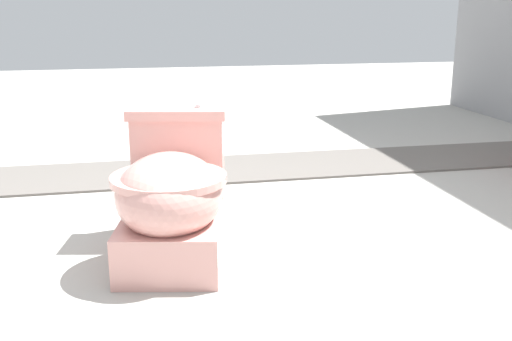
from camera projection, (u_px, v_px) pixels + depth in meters
name	position (u px, v px, depth m)	size (l,w,h in m)	color
ground_plane	(219.00, 258.00, 2.15)	(14.00, 14.00, 0.00)	#A8A59E
gravel_strip	(276.00, 166.00, 3.36)	(0.56, 8.00, 0.01)	#605B56
toilet	(173.00, 197.00, 2.12)	(0.69, 0.49, 0.52)	#E09E93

